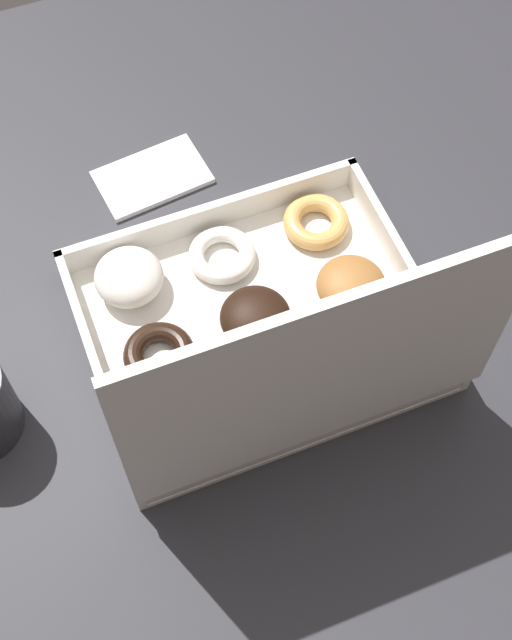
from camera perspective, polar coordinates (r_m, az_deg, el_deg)
The scene contains 4 objects.
ground_plane at distance 1.51m, azimuth 0.95°, elevation -13.53°, with size 8.00×8.00×0.00m, color #2D2826.
dining_table at distance 0.93m, azimuth 1.51°, elevation -2.83°, with size 1.03×1.03×0.72m.
donut_box at distance 0.79m, azimuth 0.49°, elevation -0.72°, with size 0.31×0.26×0.26m.
paper_napkin at distance 0.95m, azimuth -6.66°, elevation 9.07°, with size 0.12×0.08×0.01m.
Camera 1 is at (0.17, 0.38, 1.45)m, focal length 50.00 mm.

